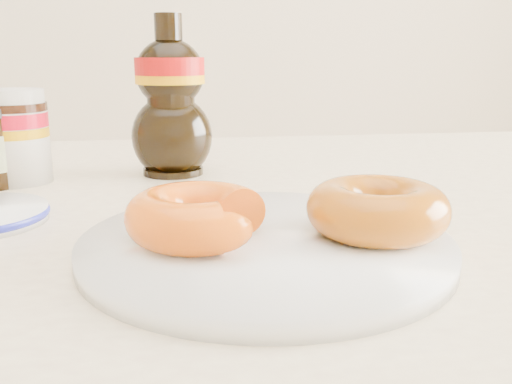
{
  "coord_description": "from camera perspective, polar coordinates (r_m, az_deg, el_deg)",
  "views": [
    {
      "loc": [
        0.02,
        -0.43,
        0.9
      ],
      "look_at": [
        0.08,
        0.01,
        0.79
      ],
      "focal_mm": 40.0,
      "sensor_mm": 36.0,
      "label": 1
    }
  ],
  "objects": [
    {
      "name": "dining_table",
      "position": [
        0.58,
        -9.48,
        -9.69
      ],
      "size": [
        1.4,
        0.9,
        0.75
      ],
      "color": "#FFEDC2",
      "rests_on": "ground"
    },
    {
      "name": "plate",
      "position": [
        0.42,
        0.97,
        -5.28
      ],
      "size": [
        0.27,
        0.27,
        0.01
      ],
      "color": "white",
      "rests_on": "dining_table"
    },
    {
      "name": "donut_bitten",
      "position": [
        0.41,
        -5.91,
        -2.39
      ],
      "size": [
        0.12,
        0.12,
        0.04
      ],
      "primitive_type": "torus",
      "rotation": [
        0.0,
        0.0,
        0.21
      ],
      "color": "orange",
      "rests_on": "plate"
    },
    {
      "name": "donut_whole",
      "position": [
        0.43,
        12.04,
        -1.67
      ],
      "size": [
        0.11,
        0.11,
        0.04
      ],
      "primitive_type": "torus",
      "rotation": [
        0.0,
        0.0,
        0.03
      ],
      "color": "#A9510A",
      "rests_on": "plate"
    },
    {
      "name": "nutella_jar",
      "position": [
        0.7,
        -22.99,
        5.47
      ],
      "size": [
        0.07,
        0.07,
        0.11
      ],
      "rotation": [
        0.0,
        0.0,
        -0.0
      ],
      "color": "white",
      "rests_on": "dining_table"
    },
    {
      "name": "syrup_bottle",
      "position": [
        0.69,
        -8.53,
        9.46
      ],
      "size": [
        0.1,
        0.08,
        0.19
      ],
      "primitive_type": null,
      "rotation": [
        0.0,
        0.0,
        0.03
      ],
      "color": "black",
      "rests_on": "dining_table"
    }
  ]
}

